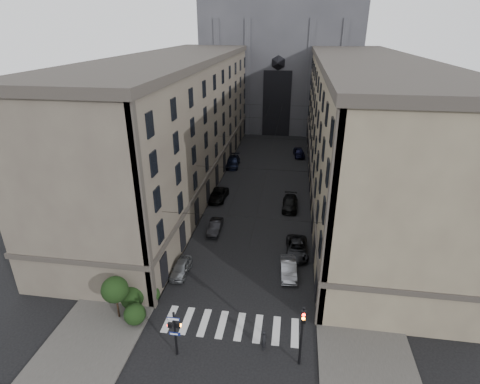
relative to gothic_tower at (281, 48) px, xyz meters
The scene contains 20 objects.
ground 77.04m from the gothic_tower, 90.00° to the right, with size 260.00×260.00×0.00m, color black.
sidewalk_left 44.07m from the gothic_tower, 105.08° to the right, with size 7.00×80.00×0.15m, color #383533.
sidewalk_right 44.07m from the gothic_tower, 74.92° to the right, with size 7.00×80.00×0.15m, color #383533.
zebra_crossing 72.18m from the gothic_tower, 90.00° to the right, with size 11.00×3.20×0.01m, color beige.
building_left 42.07m from the gothic_tower, 109.04° to the right, with size 13.60×60.60×18.85m.
building_right 42.07m from the gothic_tower, 70.96° to the right, with size 13.60×60.60×18.85m.
gothic_tower is the anchor object (origin of this frame).
pedestrian_signal_left 75.15m from the gothic_tower, 92.74° to the right, with size 1.02×0.38×4.00m.
traffic_light_right 74.67m from the gothic_tower, 85.62° to the right, with size 0.34×0.50×5.20m.
shrub_cluster 72.29m from the gothic_tower, 97.11° to the right, with size 3.90×4.40×3.90m.
tram_wires 40.72m from the gothic_tower, 90.00° to the right, with size 14.00×60.00×0.43m.
car_left_near 66.26m from the gothic_tower, 95.47° to the right, with size 1.57×3.90×1.33m, color slate.
car_left_midnear 57.85m from the gothic_tower, 94.64° to the right, with size 1.40×4.01×1.32m, color black.
car_left_midfar 49.53m from the gothic_tower, 97.36° to the right, with size 2.27×4.92×1.37m, color black.
car_left_far 36.95m from the gothic_tower, 100.89° to the right, with size 2.26×5.57×1.62m, color black.
car_right_near 64.71m from the gothic_tower, 85.91° to the right, with size 1.51×4.32×1.42m, color slate.
car_right_midnear 61.07m from the gothic_tower, 84.87° to the right, with size 2.31×5.00×1.39m, color black.
car_right_midfar 50.57m from the gothic_tower, 84.94° to the right, with size 2.01×4.94×1.43m, color black.
car_right_far 30.80m from the gothic_tower, 78.12° to the right, with size 1.87×4.65×1.58m, color black.
pedestrian 73.98m from the gothic_tower, 87.68° to the right, with size 0.63×0.42×1.74m, color black.
Camera 1 is at (4.26, -18.31, 22.67)m, focal length 28.00 mm.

